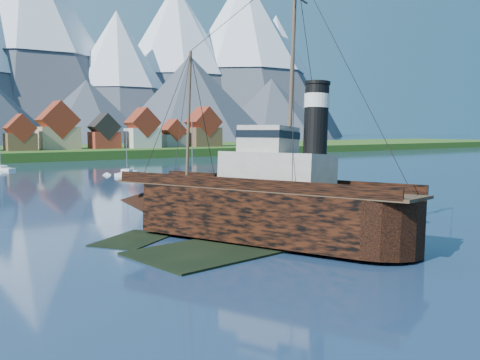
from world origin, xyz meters
TOP-DOWN VIEW (x-y plane):
  - ground at (0.00, 0.00)m, footprint 1400.00×1400.00m
  - shoal at (1.78, 2.15)m, footprint 31.71×21.24m
  - tugboat_wreck at (0.64, 0.82)m, footprint 7.75×33.37m
  - sailboat_d at (17.63, 71.94)m, footprint 7.68×7.46m
  - sailboat_e at (-2.83, 103.55)m, footprint 5.75×8.76m
  - sailboat_f at (22.24, 50.43)m, footprint 6.16×8.54m

SIDE VIEW (x-z plane):
  - shoal at x=1.78m, z-range -0.92..0.22m
  - ground at x=0.00m, z-range 0.00..0.00m
  - sailboat_e at x=-2.83m, z-range -4.82..5.26m
  - sailboat_d at x=17.63m, z-range -5.58..6.11m
  - sailboat_f at x=22.24m, z-range -6.26..6.89m
  - tugboat_wreck at x=0.64m, z-range -9.92..16.53m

